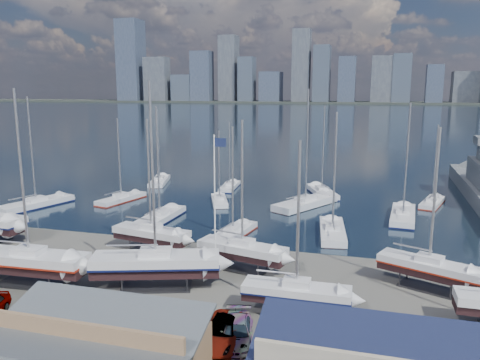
% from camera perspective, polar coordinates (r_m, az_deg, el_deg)
% --- Properties ---
extents(ground, '(1400.00, 1400.00, 0.00)m').
position_cam_1_polar(ground, '(42.84, -5.85, -12.10)').
color(ground, '#605E59').
rests_on(ground, ground).
extents(water, '(1400.00, 600.00, 0.40)m').
position_cam_1_polar(water, '(347.36, 13.18, 7.87)').
color(water, '#1B2C3E').
rests_on(water, ground).
extents(far_shore, '(1400.00, 80.00, 2.20)m').
position_cam_1_polar(far_shore, '(607.02, 14.28, 9.13)').
color(far_shore, '#2D332D').
rests_on(far_shore, ground).
extents(skyline, '(639.14, 43.80, 107.69)m').
position_cam_1_polar(skyline, '(601.24, 13.67, 12.77)').
color(skyline, '#475166').
rests_on(skyline, far_shore).
extents(shed_grey, '(12.60, 8.40, 4.17)m').
position_cam_1_polar(shed_grey, '(29.17, -18.10, -19.62)').
color(shed_grey, '#8C6B4C').
rests_on(shed_grey, ground).
extents(sailboat_cradle_1, '(10.61, 3.49, 16.86)m').
position_cam_1_polar(sailboat_cradle_1, '(45.03, -24.29, -9.00)').
color(sailboat_cradle_1, '#2D2D33').
rests_on(sailboat_cradle_1, ground).
extents(sailboat_cradle_2, '(8.68, 3.76, 13.88)m').
position_cam_1_polar(sailboat_cradle_2, '(49.94, -10.77, -6.44)').
color(sailboat_cradle_2, '#2D2D33').
rests_on(sailboat_cradle_2, ground).
extents(sailboat_cradle_3, '(11.30, 6.26, 17.48)m').
position_cam_1_polar(sailboat_cradle_3, '(41.15, -10.21, -9.99)').
color(sailboat_cradle_3, '#2D2D33').
rests_on(sailboat_cradle_3, ground).
extents(sailboat_cradle_4, '(8.87, 4.25, 14.11)m').
position_cam_1_polar(sailboat_cradle_4, '(44.28, 0.26, -8.51)').
color(sailboat_cradle_4, '#2D2D33').
rests_on(sailboat_cradle_4, ground).
extents(sailboat_cradle_5, '(8.10, 2.33, 13.28)m').
position_cam_1_polar(sailboat_cradle_5, '(35.94, 6.89, -13.45)').
color(sailboat_cradle_5, '#2D2D33').
rests_on(sailboat_cradle_5, ground).
extents(sailboat_cradle_6, '(8.67, 5.52, 13.79)m').
position_cam_1_polar(sailboat_cradle_6, '(43.27, 22.05, -9.85)').
color(sailboat_cradle_6, '#2D2D33').
rests_on(sailboat_cradle_6, ground).
extents(sailboat_moored_0, '(6.18, 11.47, 16.52)m').
position_cam_1_polar(sailboat_moored_0, '(73.80, -23.58, -2.84)').
color(sailboat_moored_0, black).
rests_on(sailboat_moored_0, water).
extents(sailboat_moored_1, '(4.50, 9.16, 13.20)m').
position_cam_1_polar(sailboat_moored_1, '(73.36, -14.27, -2.34)').
color(sailboat_moored_1, black).
rests_on(sailboat_moored_1, water).
extents(sailboat_moored_2, '(4.97, 9.62, 13.99)m').
position_cam_1_polar(sailboat_moored_2, '(85.92, -9.78, -0.23)').
color(sailboat_moored_2, black).
rests_on(sailboat_moored_2, water).
extents(sailboat_moored_3, '(3.25, 10.39, 15.39)m').
position_cam_1_polar(sailboat_moored_3, '(61.57, -9.74, -4.69)').
color(sailboat_moored_3, black).
rests_on(sailboat_moored_3, water).
extents(sailboat_moored_4, '(4.74, 7.79, 11.39)m').
position_cam_1_polar(sailboat_moored_4, '(70.11, -2.53, -2.59)').
color(sailboat_moored_4, black).
rests_on(sailboat_moored_4, water).
extents(sailboat_moored_5, '(2.88, 8.21, 12.05)m').
position_cam_1_polar(sailboat_moored_5, '(80.25, -1.26, -0.87)').
color(sailboat_moored_5, black).
rests_on(sailboat_moored_5, water).
extents(sailboat_moored_6, '(3.93, 9.21, 13.33)m').
position_cam_1_polar(sailboat_moored_6, '(54.40, -0.88, -6.63)').
color(sailboat_moored_6, black).
rests_on(sailboat_moored_6, water).
extents(sailboat_moored_7, '(8.59, 11.80, 17.66)m').
position_cam_1_polar(sailboat_moored_7, '(68.50, 8.00, -3.02)').
color(sailboat_moored_7, black).
rests_on(sailboat_moored_7, water).
extents(sailboat_moored_8, '(6.40, 10.30, 14.93)m').
position_cam_1_polar(sailboat_moored_8, '(76.83, 9.94, -1.57)').
color(sailboat_moored_8, black).
rests_on(sailboat_moored_8, water).
extents(sailboat_moored_9, '(3.94, 10.18, 14.98)m').
position_cam_1_polar(sailboat_moored_9, '(55.96, 11.20, -6.32)').
color(sailboat_moored_9, black).
rests_on(sailboat_moored_9, water).
extents(sailboat_moored_10, '(3.88, 10.82, 15.84)m').
position_cam_1_polar(sailboat_moored_10, '(65.19, 19.24, -4.27)').
color(sailboat_moored_10, black).
rests_on(sailboat_moored_10, water).
extents(sailboat_moored_11, '(4.62, 8.59, 12.36)m').
position_cam_1_polar(sailboat_moored_11, '(74.51, 22.39, -2.63)').
color(sailboat_moored_11, black).
rests_on(sailboat_moored_11, water).
extents(car_b, '(4.87, 2.94, 1.51)m').
position_cam_1_polar(car_b, '(33.73, -17.22, -17.84)').
color(car_b, gray).
rests_on(car_b, ground).
extents(car_c, '(2.74, 5.74, 1.58)m').
position_cam_1_polar(car_c, '(32.87, -2.13, -18.06)').
color(car_c, gray).
rests_on(car_c, ground).
extents(car_d, '(3.21, 5.57, 1.52)m').
position_cam_1_polar(car_d, '(32.94, -0.39, -18.05)').
color(car_d, gray).
rests_on(car_d, ground).
extents(flagpole, '(1.14, 0.12, 12.93)m').
position_cam_1_polar(flagpole, '(41.20, -2.98, -2.00)').
color(flagpole, white).
rests_on(flagpole, ground).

